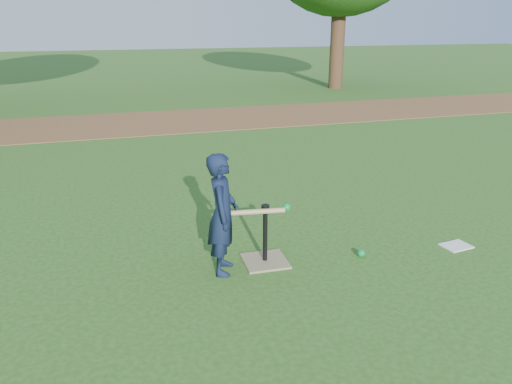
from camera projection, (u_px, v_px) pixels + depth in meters
name	position (u px, v px, depth m)	size (l,w,h in m)	color
ground	(284.00, 249.00, 5.33)	(80.00, 80.00, 0.00)	#285116
dirt_strip	(175.00, 121.00, 12.09)	(24.00, 3.00, 0.01)	brown
child	(222.00, 214.00, 4.68)	(0.43, 0.28, 1.18)	#101932
wiffle_ball_ground	(361.00, 253.00, 5.14)	(0.08, 0.08, 0.08)	#0B8336
clipboard	(456.00, 246.00, 5.39)	(0.30, 0.23, 0.01)	white
batting_tee	(265.00, 252.00, 5.00)	(0.45, 0.45, 0.61)	#8C7B59
swing_action	(258.00, 211.00, 4.81)	(0.70, 0.14, 0.09)	tan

